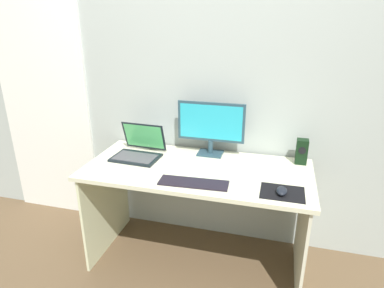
% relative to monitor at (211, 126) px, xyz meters
% --- Properties ---
extents(ground_plane, '(8.00, 8.00, 0.00)m').
position_rel_monitor_xyz_m(ground_plane, '(-0.03, -0.26, -0.97)').
color(ground_plane, brown).
extents(wall_back, '(6.00, 0.04, 2.50)m').
position_rel_monitor_xyz_m(wall_back, '(-0.03, 0.14, 0.28)').
color(wall_back, '#A1AAA7').
rests_on(wall_back, ground_plane).
extents(door_left, '(0.82, 0.02, 2.02)m').
position_rel_monitor_xyz_m(door_left, '(-1.46, 0.10, 0.04)').
color(door_left, white).
rests_on(door_left, ground_plane).
extents(desk, '(1.50, 0.70, 0.75)m').
position_rel_monitor_xyz_m(desk, '(-0.03, -0.26, -0.37)').
color(desk, beige).
rests_on(desk, ground_plane).
extents(monitor, '(0.48, 0.14, 0.39)m').
position_rel_monitor_xyz_m(monitor, '(0.00, 0.00, 0.00)').
color(monitor, '#26404D').
rests_on(monitor, desk).
extents(speaker_right, '(0.08, 0.07, 0.17)m').
position_rel_monitor_xyz_m(speaker_right, '(0.64, 0.00, -0.13)').
color(speaker_right, black).
rests_on(speaker_right, desk).
extents(laptop, '(0.34, 0.31, 0.23)m').
position_rel_monitor_xyz_m(laptop, '(-0.49, -0.18, -0.17)').
color(laptop, black).
rests_on(laptop, desk).
extents(fishbowl, '(0.14, 0.14, 0.14)m').
position_rel_monitor_xyz_m(fishbowl, '(-0.46, 0.00, -0.15)').
color(fishbowl, silver).
rests_on(fishbowl, desk).
extents(keyboard_external, '(0.43, 0.15, 0.01)m').
position_rel_monitor_xyz_m(keyboard_external, '(0.00, -0.48, -0.21)').
color(keyboard_external, black).
rests_on(keyboard_external, desk).
extents(mousepad, '(0.25, 0.20, 0.00)m').
position_rel_monitor_xyz_m(mousepad, '(0.52, -0.46, -0.22)').
color(mousepad, black).
rests_on(mousepad, desk).
extents(mouse, '(0.06, 0.10, 0.04)m').
position_rel_monitor_xyz_m(mouse, '(0.52, -0.48, -0.20)').
color(mouse, black).
rests_on(mouse, mousepad).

